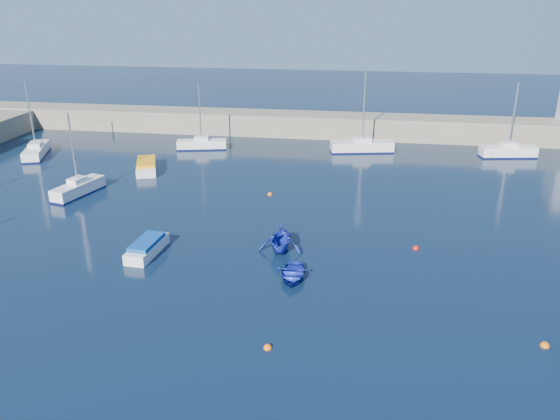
# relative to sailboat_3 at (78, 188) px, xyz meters

# --- Properties ---
(ground) EXTENTS (220.00, 220.00, 0.00)m
(ground) POSITION_rel_sailboat_3_xyz_m (21.15, -21.19, -0.61)
(ground) COLOR black
(ground) RESTS_ON ground
(back_wall) EXTENTS (96.00, 4.50, 2.60)m
(back_wall) POSITION_rel_sailboat_3_xyz_m (21.15, 24.81, 0.69)
(back_wall) COLOR #746C58
(back_wall) RESTS_ON ground
(sailboat_3) EXTENTS (2.70, 5.45, 7.12)m
(sailboat_3) POSITION_rel_sailboat_3_xyz_m (0.00, 0.00, 0.00)
(sailboat_3) COLOR silver
(sailboat_3) RESTS_ON ground
(sailboat_4) EXTENTS (3.76, 6.40, 8.15)m
(sailboat_4) POSITION_rel_sailboat_3_xyz_m (-10.58, 10.88, -0.03)
(sailboat_4) COLOR silver
(sailboat_4) RESTS_ON ground
(sailboat_5) EXTENTS (5.64, 2.75, 7.26)m
(sailboat_5) POSITION_rel_sailboat_3_xyz_m (6.13, 16.34, -0.04)
(sailboat_5) COLOR silver
(sailboat_5) RESTS_ON ground
(sailboat_6) EXTENTS (7.02, 3.27, 8.93)m
(sailboat_6) POSITION_rel_sailboat_3_xyz_m (23.88, 17.95, 0.03)
(sailboat_6) COLOR silver
(sailboat_6) RESTS_ON ground
(sailboat_7) EXTENTS (5.98, 2.62, 7.80)m
(sailboat_7) POSITION_rel_sailboat_3_xyz_m (39.28, 18.20, 0.03)
(sailboat_7) COLOR silver
(sailboat_7) RESTS_ON ground
(motorboat_1) EXTENTS (1.70, 4.13, 0.99)m
(motorboat_1) POSITION_rel_sailboat_3_xyz_m (10.21, -10.10, -0.15)
(motorboat_1) COLOR silver
(motorboat_1) RESTS_ON ground
(motorboat_2) EXTENTS (3.50, 5.49, 1.07)m
(motorboat_2) POSITION_rel_sailboat_3_xyz_m (3.11, 7.62, -0.11)
(motorboat_2) COLOR silver
(motorboat_2) RESTS_ON ground
(dinghy_center) EXTENTS (2.29, 3.15, 0.64)m
(dinghy_center) POSITION_rel_sailboat_3_xyz_m (20.21, -12.08, -0.29)
(dinghy_center) COLOR #162498
(dinghy_center) RESTS_ON ground
(dinghy_left) EXTENTS (2.95, 3.42, 1.80)m
(dinghy_left) POSITION_rel_sailboat_3_xyz_m (18.91, -8.32, 0.29)
(dinghy_left) COLOR #162498
(dinghy_left) RESTS_ON ground
(buoy_0) EXTENTS (0.43, 0.43, 0.43)m
(buoy_0) POSITION_rel_sailboat_3_xyz_m (19.95, -19.21, -0.61)
(buoy_0) COLOR #D8590B
(buoy_0) RESTS_ON ground
(buoy_1) EXTENTS (0.46, 0.46, 0.46)m
(buoy_1) POSITION_rel_sailboat_3_xyz_m (27.93, -6.60, -0.61)
(buoy_1) COLOR #AF140D
(buoy_1) RESTS_ON ground
(buoy_2) EXTENTS (0.46, 0.46, 0.46)m
(buoy_2) POSITION_rel_sailboat_3_xyz_m (33.33, -16.95, -0.61)
(buoy_2) COLOR #D8590B
(buoy_2) RESTS_ON ground
(buoy_3) EXTENTS (0.44, 0.44, 0.44)m
(buoy_3) POSITION_rel_sailboat_3_xyz_m (16.29, 2.54, -0.61)
(buoy_3) COLOR #D8590B
(buoy_3) RESTS_ON ground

